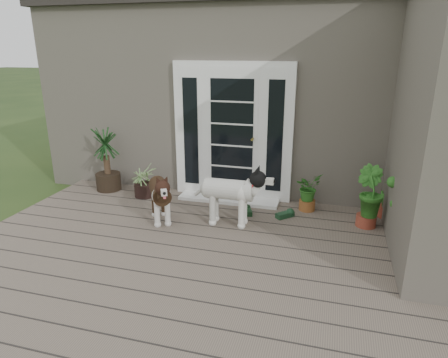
# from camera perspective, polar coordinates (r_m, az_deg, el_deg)

# --- Properties ---
(deck) EXTENTS (6.20, 4.60, 0.12)m
(deck) POSITION_cam_1_polar(r_m,az_deg,el_deg) (4.64, -3.40, -12.80)
(deck) COLOR #6B5B4C
(deck) RESTS_ON ground
(house_main) EXTENTS (7.40, 4.00, 3.10)m
(house_main) POSITION_cam_1_polar(r_m,az_deg,el_deg) (8.15, 6.33, 11.92)
(house_main) COLOR #665E54
(house_main) RESTS_ON ground
(roof_main) EXTENTS (7.60, 4.20, 0.20)m
(roof_main) POSITION_cam_1_polar(r_m,az_deg,el_deg) (8.13, 6.78, 23.55)
(roof_main) COLOR #2D2826
(roof_main) RESTS_ON house_main
(door_unit) EXTENTS (1.90, 0.14, 2.15)m
(door_unit) POSITION_cam_1_polar(r_m,az_deg,el_deg) (6.26, 1.23, 6.76)
(door_unit) COLOR white
(door_unit) RESTS_ON deck
(door_step) EXTENTS (1.60, 0.40, 0.05)m
(door_step) POSITION_cam_1_polar(r_m,az_deg,el_deg) (6.38, 0.71, -2.87)
(door_step) COLOR white
(door_step) RESTS_ON deck
(brindle_dog) EXTENTS (0.71, 0.86, 0.67)m
(brindle_dog) POSITION_cam_1_polar(r_m,az_deg,el_deg) (5.60, -9.17, -2.84)
(brindle_dog) COLOR #392414
(brindle_dog) RESTS_ON deck
(white_dog) EXTENTS (0.90, 0.39, 0.75)m
(white_dog) POSITION_cam_1_polar(r_m,az_deg,el_deg) (5.41, 0.70, -2.90)
(white_dog) COLOR white
(white_dog) RESTS_ON deck
(spider_plant) EXTENTS (0.67, 0.67, 0.58)m
(spider_plant) POSITION_cam_1_polar(r_m,az_deg,el_deg) (6.59, -11.47, -0.06)
(spider_plant) COLOR #96AE6B
(spider_plant) RESTS_ON deck
(yucca) EXTENTS (1.00, 1.00, 1.14)m
(yucca) POSITION_cam_1_polar(r_m,az_deg,el_deg) (6.98, -16.60, 2.98)
(yucca) COLOR black
(yucca) RESTS_ON deck
(herb_a) EXTENTS (0.53, 0.53, 0.48)m
(herb_a) POSITION_cam_1_polar(r_m,az_deg,el_deg) (6.06, 11.96, -2.27)
(herb_a) COLOR #184F16
(herb_a) RESTS_ON deck
(herb_b) EXTENTS (0.60, 0.60, 0.63)m
(herb_b) POSITION_cam_1_polar(r_m,az_deg,el_deg) (5.72, 20.02, -3.48)
(herb_b) COLOR #1E5618
(herb_b) RESTS_ON deck
(herb_c) EXTENTS (0.43, 0.43, 0.52)m
(herb_c) POSITION_cam_1_polar(r_m,az_deg,el_deg) (6.17, 22.75, -2.80)
(herb_c) COLOR #195A1C
(herb_c) RESTS_ON deck
(sapling) EXTENTS (0.48, 0.48, 1.60)m
(sapling) POSITION_cam_1_polar(r_m,az_deg,el_deg) (5.39, 25.03, 0.00)
(sapling) COLOR #164F1A
(sapling) RESTS_ON deck
(clog_left) EXTENTS (0.24, 0.33, 0.09)m
(clog_left) POSITION_cam_1_polar(r_m,az_deg,el_deg) (5.89, 3.43, -4.56)
(clog_left) COLOR black
(clog_left) RESTS_ON deck
(clog_right) EXTENTS (0.33, 0.33, 0.10)m
(clog_right) POSITION_cam_1_polar(r_m,az_deg,el_deg) (5.82, 8.77, -5.03)
(clog_right) COLOR #16371E
(clog_right) RESTS_ON deck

